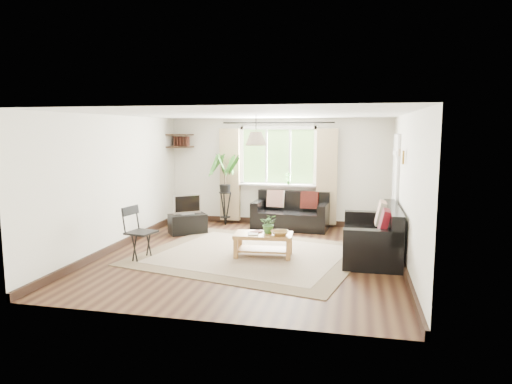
% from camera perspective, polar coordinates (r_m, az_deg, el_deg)
% --- Properties ---
extents(floor, '(5.50, 5.50, 0.00)m').
position_cam_1_polar(floor, '(7.90, -0.63, -7.95)').
color(floor, black).
rests_on(floor, ground).
extents(ceiling, '(5.50, 5.50, 0.00)m').
position_cam_1_polar(ceiling, '(7.61, -0.65, 9.72)').
color(ceiling, white).
rests_on(ceiling, floor).
extents(wall_back, '(5.00, 0.02, 2.40)m').
position_cam_1_polar(wall_back, '(10.35, 2.79, 2.55)').
color(wall_back, silver).
rests_on(wall_back, floor).
extents(wall_front, '(5.00, 0.02, 2.40)m').
position_cam_1_polar(wall_front, '(5.05, -7.68, -3.04)').
color(wall_front, silver).
rests_on(wall_front, floor).
extents(wall_left, '(0.02, 5.50, 2.40)m').
position_cam_1_polar(wall_left, '(8.58, -17.15, 1.12)').
color(wall_left, silver).
rests_on(wall_left, floor).
extents(wall_right, '(0.02, 5.50, 2.40)m').
position_cam_1_polar(wall_right, '(7.51, 18.28, 0.18)').
color(wall_right, silver).
rests_on(wall_right, floor).
extents(rug, '(4.16, 3.77, 0.02)m').
position_cam_1_polar(rug, '(7.94, -0.63, -7.80)').
color(rug, beige).
rests_on(rug, floor).
extents(window, '(2.50, 0.16, 2.16)m').
position_cam_1_polar(window, '(10.28, 2.77, 4.47)').
color(window, white).
rests_on(window, wall_back).
extents(door, '(0.06, 0.96, 2.06)m').
position_cam_1_polar(door, '(9.21, 16.99, 0.32)').
color(door, silver).
rests_on(door, wall_right).
extents(corner_shelf, '(0.50, 0.50, 0.34)m').
position_cam_1_polar(corner_shelf, '(10.68, -9.48, 6.32)').
color(corner_shelf, black).
rests_on(corner_shelf, wall_back).
extents(pendant_lamp, '(0.36, 0.36, 0.54)m').
position_cam_1_polar(pendant_lamp, '(8.00, 0.00, 7.12)').
color(pendant_lamp, beige).
rests_on(pendant_lamp, ceiling).
extents(wall_sconce, '(0.12, 0.12, 0.28)m').
position_cam_1_polar(wall_sconce, '(7.75, 17.72, 4.44)').
color(wall_sconce, beige).
rests_on(wall_sconce, wall_right).
extents(sofa_back, '(1.66, 0.92, 0.76)m').
position_cam_1_polar(sofa_back, '(9.95, 4.35, -2.45)').
color(sofa_back, black).
rests_on(sofa_back, floor).
extents(sofa_right, '(1.79, 0.91, 0.84)m').
position_cam_1_polar(sofa_right, '(7.92, 14.16, -5.03)').
color(sofa_right, black).
rests_on(sofa_right, floor).
extents(coffee_table, '(1.02, 0.61, 0.40)m').
position_cam_1_polar(coffee_table, '(7.80, 0.93, -6.65)').
color(coffee_table, brown).
rests_on(coffee_table, floor).
extents(table_plant, '(0.32, 0.28, 0.33)m').
position_cam_1_polar(table_plant, '(7.75, 1.63, -3.98)').
color(table_plant, '#396D2B').
rests_on(table_plant, coffee_table).
extents(bowl, '(0.36, 0.36, 0.08)m').
position_cam_1_polar(bowl, '(7.63, 2.99, -5.15)').
color(bowl, olive).
rests_on(bowl, coffee_table).
extents(book_a, '(0.22, 0.27, 0.02)m').
position_cam_1_polar(book_a, '(7.69, -0.99, -5.24)').
color(book_a, silver).
rests_on(book_a, coffee_table).
extents(book_b, '(0.23, 0.25, 0.02)m').
position_cam_1_polar(book_b, '(7.88, -0.39, -4.93)').
color(book_b, '#572722').
rests_on(book_b, coffee_table).
extents(tv_stand, '(0.85, 0.79, 0.40)m').
position_cam_1_polar(tv_stand, '(9.62, -8.54, -3.95)').
color(tv_stand, black).
rests_on(tv_stand, floor).
extents(tv, '(0.57, 0.50, 0.44)m').
position_cam_1_polar(tv, '(9.54, -8.59, -1.48)').
color(tv, '#A5A5AA').
rests_on(tv, tv_stand).
extents(palm_stand, '(0.77, 0.77, 1.63)m').
position_cam_1_polar(palm_stand, '(10.28, -3.89, 0.33)').
color(palm_stand, black).
rests_on(palm_stand, floor).
extents(folding_chair, '(0.54, 0.54, 0.88)m').
position_cam_1_polar(folding_chair, '(7.81, -14.14, -5.04)').
color(folding_chair, black).
rests_on(folding_chair, floor).
extents(sill_plant, '(0.14, 0.10, 0.27)m').
position_cam_1_polar(sill_plant, '(10.20, 4.06, 1.70)').
color(sill_plant, '#2D6023').
rests_on(sill_plant, window).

